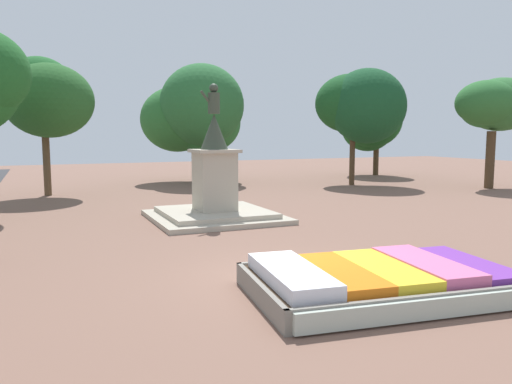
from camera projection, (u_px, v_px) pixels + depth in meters
The scene contains 8 objects.
ground_plane at pixel (289, 278), 11.06m from camera, with size 92.08×92.08×0.00m, color brown.
flower_planter at pixel (381, 280), 9.89m from camera, with size 5.60×3.77×0.67m.
statue_monument at pixel (215, 192), 18.50m from camera, with size 4.61×4.61×4.99m.
park_tree_far_left at pixel (360, 105), 30.63m from camera, with size 5.16×5.42×7.13m.
park_tree_behind_statue at pixel (195, 114), 32.37m from camera, with size 6.58×6.47×7.59m.
park_tree_far_right at pixel (46, 97), 24.94m from camera, with size 4.39×4.35×7.04m.
park_tree_mid_canopy at pixel (370, 123), 37.77m from camera, with size 4.48×5.04×6.21m.
park_tree_distant at pixel (493, 105), 28.99m from camera, with size 4.86×4.07×6.42m.
Camera 1 is at (-4.98, -9.57, 3.18)m, focal length 35.00 mm.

